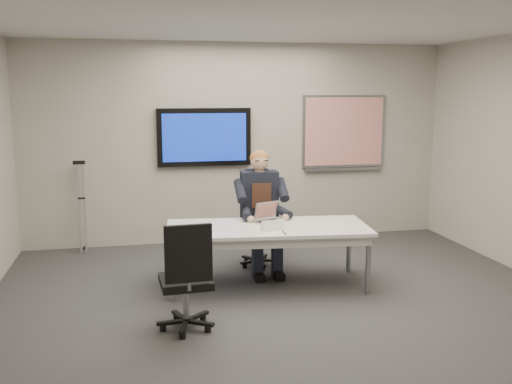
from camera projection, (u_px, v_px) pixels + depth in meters
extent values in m
cube|color=#343436|center=(296.00, 318.00, 5.42)|extent=(6.00, 6.00, 0.02)
cube|color=silver|center=(300.00, 13.00, 4.93)|extent=(6.00, 6.00, 0.02)
cube|color=#A8A498|center=(239.00, 143.00, 8.06)|extent=(6.00, 0.02, 2.80)
cube|color=#A8A498|center=(507.00, 276.00, 2.28)|extent=(6.00, 0.02, 2.80)
cube|color=white|center=(268.00, 228.00, 6.22)|extent=(2.28, 1.14, 0.04)
cube|color=silver|center=(268.00, 234.00, 6.23)|extent=(2.18, 1.03, 0.09)
cylinder|color=gray|center=(172.00, 272.00, 5.80)|extent=(0.05, 0.05, 0.64)
cylinder|color=gray|center=(368.00, 265.00, 6.01)|extent=(0.05, 0.05, 0.64)
cylinder|color=gray|center=(175.00, 251.00, 6.55)|extent=(0.05, 0.05, 0.64)
cylinder|color=gray|center=(349.00, 246.00, 6.76)|extent=(0.05, 0.05, 0.64)
cube|color=black|center=(204.00, 137.00, 7.89)|extent=(1.30, 0.08, 0.80)
cube|color=navy|center=(205.00, 137.00, 7.85)|extent=(1.16, 0.01, 0.66)
cube|color=gray|center=(344.00, 131.00, 8.33)|extent=(1.25, 0.04, 1.05)
cube|color=white|center=(344.00, 131.00, 8.31)|extent=(1.18, 0.01, 0.98)
cube|color=gray|center=(343.00, 169.00, 8.39)|extent=(1.18, 0.05, 0.04)
cylinder|color=gray|center=(259.00, 245.00, 7.01)|extent=(0.06, 0.06, 0.33)
cube|color=black|center=(259.00, 232.00, 6.98)|extent=(0.52, 0.52, 0.06)
cube|color=black|center=(260.00, 205.00, 7.13)|extent=(0.38, 0.15, 0.48)
cylinder|color=gray|center=(186.00, 300.00, 5.14)|extent=(0.06, 0.06, 0.35)
cube|color=black|center=(186.00, 282.00, 5.11)|extent=(0.47, 0.47, 0.07)
cube|color=black|center=(188.00, 254.00, 4.85)|extent=(0.41, 0.07, 0.50)
cube|color=black|center=(259.00, 196.00, 6.88)|extent=(0.46, 0.29, 0.61)
cube|color=#382016|center=(262.00, 196.00, 6.75)|extent=(0.23, 0.04, 0.30)
sphere|color=tan|center=(260.00, 161.00, 6.78)|extent=(0.22, 0.22, 0.22)
ellipsoid|color=brown|center=(259.00, 158.00, 6.78)|extent=(0.23, 0.23, 0.19)
cube|color=#AEAEB0|center=(269.00, 222.00, 6.38)|extent=(0.36, 0.31, 0.02)
cube|color=black|center=(269.00, 221.00, 6.37)|extent=(0.29, 0.23, 0.00)
cube|color=#AEAEB0|center=(266.00, 210.00, 6.50)|extent=(0.31, 0.18, 0.20)
cube|color=red|center=(266.00, 210.00, 6.49)|extent=(0.27, 0.15, 0.17)
cylinder|color=black|center=(284.00, 233.00, 5.91)|extent=(0.01, 0.14, 0.01)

